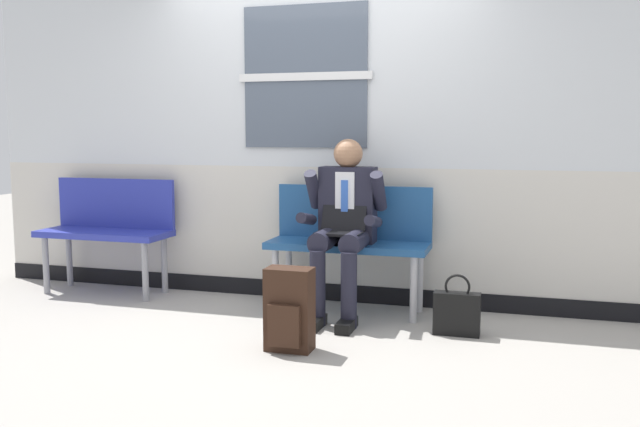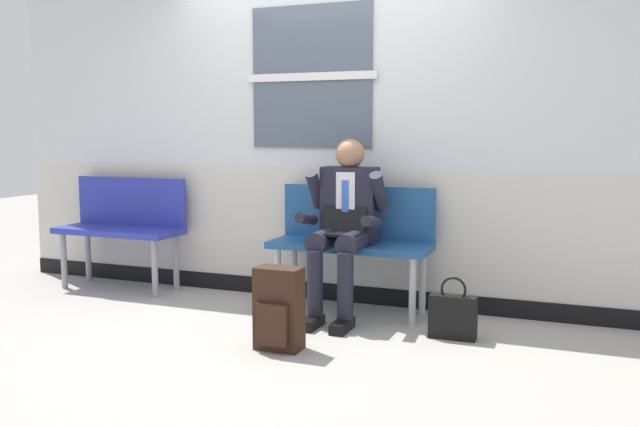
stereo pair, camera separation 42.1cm
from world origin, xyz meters
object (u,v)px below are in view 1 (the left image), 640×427
Objects in this scene: backpack at (289,310)px; person_seated at (343,222)px; bench_empty at (109,225)px; handbag at (457,313)px; bench_with_person at (350,236)px.

person_seated is at bearing 81.66° from backpack.
bench_empty is 2.06m from person_seated.
person_seated is 3.14× the size of handbag.
backpack is 1.13m from handbag.
handbag is at bearing -27.08° from bench_with_person.
handbag is at bearing 32.77° from backpack.
bench_with_person is 0.24m from person_seated.
bench_with_person is 1.08m from backpack.
backpack is 1.26× the size of handbag.
bench_empty is 2.12× the size of backpack.
backpack is at bearing -98.34° from person_seated.
backpack reaches higher than handbag.
bench_with_person is 2.05m from bench_empty.
handbag is at bearing -15.15° from person_seated.
person_seated reaches higher than backpack.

